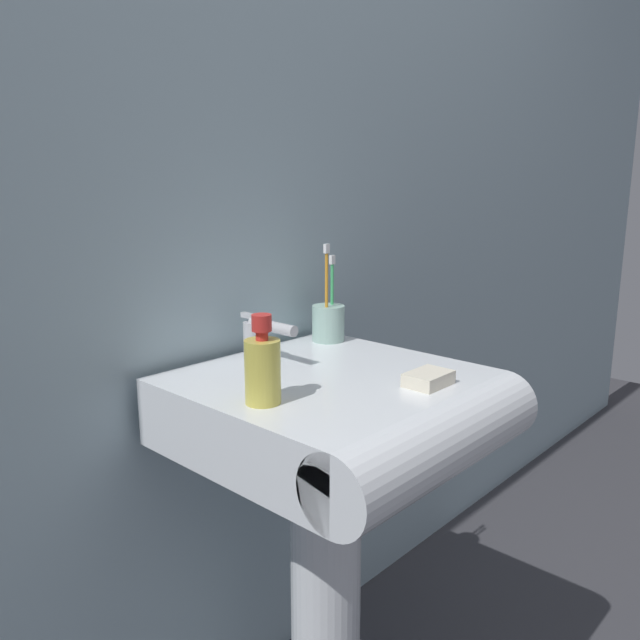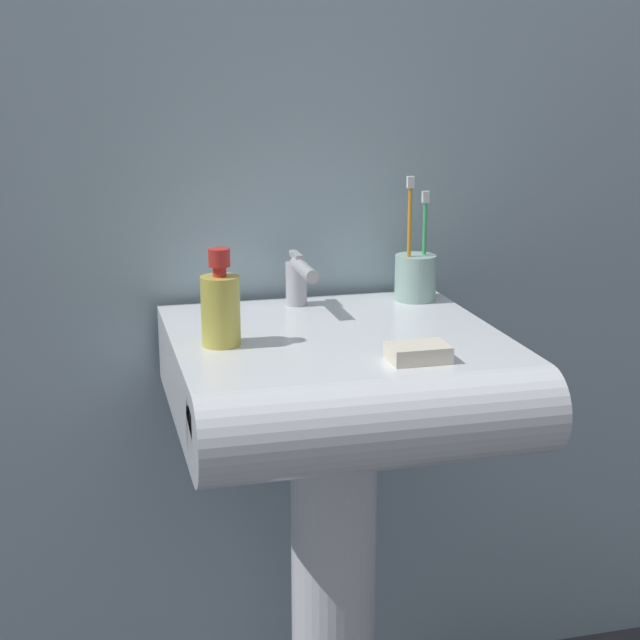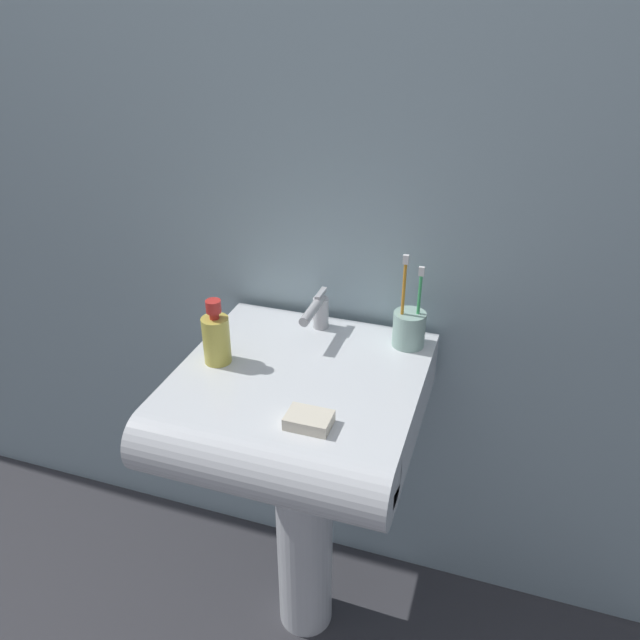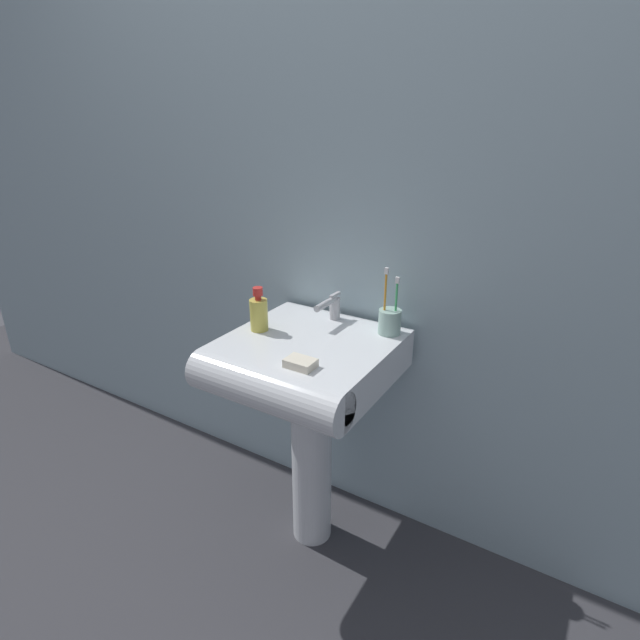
# 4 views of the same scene
# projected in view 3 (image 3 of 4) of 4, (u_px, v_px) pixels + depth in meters

# --- Properties ---
(ground_plane) EXTENTS (6.00, 6.00, 0.00)m
(ground_plane) POSITION_uv_depth(u_px,v_px,m) (306.00, 614.00, 1.70)
(ground_plane) COLOR #38383D
(ground_plane) RESTS_ON ground
(wall_back) EXTENTS (5.00, 0.05, 2.40)m
(wall_back) POSITION_uv_depth(u_px,v_px,m) (343.00, 147.00, 1.35)
(wall_back) COLOR #9EB7C1
(wall_back) RESTS_ON ground
(sink_pedestal) EXTENTS (0.14, 0.14, 0.67)m
(sink_pedestal) POSITION_uv_depth(u_px,v_px,m) (305.00, 526.00, 1.54)
(sink_pedestal) COLOR white
(sink_pedestal) RESTS_ON ground
(sink_basin) EXTENTS (0.51, 0.54, 0.13)m
(sink_basin) POSITION_uv_depth(u_px,v_px,m) (294.00, 407.00, 1.30)
(sink_basin) COLOR white
(sink_basin) RESTS_ON sink_pedestal
(faucet) EXTENTS (0.04, 0.15, 0.09)m
(faucet) POSITION_uv_depth(u_px,v_px,m) (318.00, 311.00, 1.43)
(faucet) COLOR #B7B7BC
(faucet) RESTS_ON sink_basin
(toothbrush_cup) EXTENTS (0.07, 0.07, 0.22)m
(toothbrush_cup) POSITION_uv_depth(u_px,v_px,m) (409.00, 328.00, 1.38)
(toothbrush_cup) COLOR #99BFB2
(toothbrush_cup) RESTS_ON sink_basin
(soap_bottle) EXTENTS (0.06, 0.06, 0.15)m
(soap_bottle) POSITION_uv_depth(u_px,v_px,m) (216.00, 337.00, 1.31)
(soap_bottle) COLOR gold
(soap_bottle) RESTS_ON sink_basin
(bar_soap) EXTENTS (0.08, 0.06, 0.02)m
(bar_soap) POSITION_uv_depth(u_px,v_px,m) (309.00, 420.00, 1.14)
(bar_soap) COLOR silver
(bar_soap) RESTS_ON sink_basin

